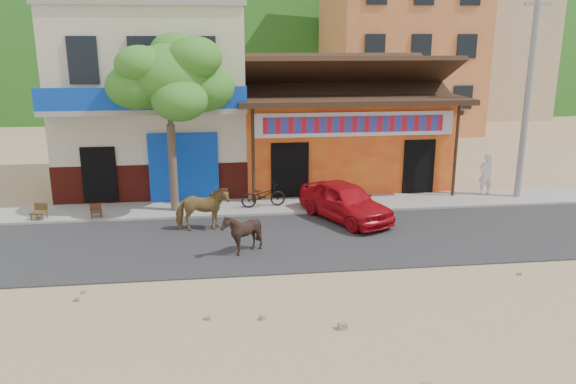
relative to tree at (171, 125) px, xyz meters
name	(u,v)px	position (x,y,z in m)	size (l,w,h in m)	color
ground	(339,272)	(4.60, -5.80, -3.12)	(120.00, 120.00, 0.00)	#9E825B
road	(322,239)	(4.60, -3.30, -3.10)	(60.00, 5.00, 0.04)	#28282B
sidewalk	(304,205)	(4.60, 0.20, -3.06)	(60.00, 2.00, 0.12)	gray
dance_club	(336,138)	(6.60, 4.20, -1.32)	(8.00, 6.00, 3.60)	orange
cafe_building	(155,101)	(-0.90, 4.20, 0.38)	(7.00, 6.00, 7.00)	beige
apartment_front	(398,38)	(13.60, 18.20, 2.88)	(9.00, 9.00, 12.00)	#CC723F
apartment_rear	(484,51)	(22.60, 24.20, 1.88)	(8.00, 8.00, 10.00)	tan
tree	(171,125)	(0.00, 0.00, 0.00)	(3.00, 3.00, 6.00)	#2D721E
utility_pole	(529,90)	(12.80, 0.20, 1.00)	(0.24, 0.24, 8.00)	gray
cow_tan	(202,209)	(1.01, -2.07, -2.38)	(0.76, 1.66, 1.40)	olive
cow_dark	(242,233)	(2.15, -4.24, -2.47)	(0.99, 1.11, 1.22)	black
red_car	(345,201)	(5.71, -1.55, -2.44)	(1.51, 3.74, 1.28)	red
scooter	(263,195)	(3.10, 0.01, -2.58)	(0.56, 1.59, 0.84)	black
pedestrian	(486,174)	(11.69, 0.64, -2.22)	(0.57, 0.38, 1.57)	silver
cafe_chair_left	(38,205)	(-4.40, -0.50, -2.53)	(0.44, 0.44, 0.95)	#4B2C19
cafe_chair_right	(95,205)	(-2.57, -0.50, -2.60)	(0.38, 0.38, 0.81)	#492C18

